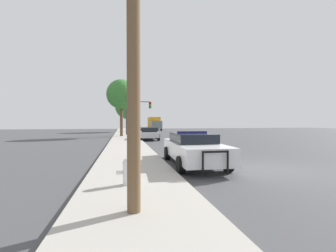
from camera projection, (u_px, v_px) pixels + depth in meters
ground_plane at (261, 169)px, 8.99m from camera, size 110.00×110.00×0.00m
sidewalk_left at (133, 173)px, 7.97m from camera, size 3.00×110.00×0.13m
police_car at (193, 148)px, 9.80m from camera, size 2.21×5.19×1.46m
fire_hydrant at (128, 170)px, 6.23m from camera, size 0.62×0.27×0.74m
traffic_light at (137, 110)px, 31.07m from camera, size 3.51×0.35×4.71m
car_background_midblock at (149, 133)px, 23.58m from camera, size 2.30×4.59×1.32m
car_background_distant at (137, 128)px, 47.74m from camera, size 2.18×4.34×1.23m
box_truck at (154, 123)px, 50.27m from camera, size 2.49×7.32×2.96m
tree_sidewalk_far at (128, 107)px, 42.09m from camera, size 4.75×4.75×7.03m
tree_sidewalk_mid at (121, 95)px, 27.70m from camera, size 3.65×3.65×6.99m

